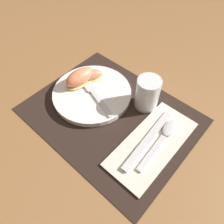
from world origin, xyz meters
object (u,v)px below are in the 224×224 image
juice_glass (147,95)px  spoon (165,134)px  citrus_wedge_1 (80,78)px  citrus_wedge_0 (86,76)px  plate (92,93)px  knife (147,141)px  fork (93,92)px

juice_glass → spoon: (0.10, -0.05, -0.03)m
juice_glass → citrus_wedge_1: (-0.19, -0.07, -0.01)m
citrus_wedge_0 → spoon: bearing=0.4°
citrus_wedge_0 → citrus_wedge_1: size_ratio=1.08×
juice_glass → plate: bearing=-151.2°
plate → spoon: bearing=6.1°
juice_glass → knife: bearing=-51.9°
plate → citrus_wedge_0: 0.06m
spoon → fork: bearing=-173.4°
juice_glass → citrus_wedge_1: bearing=-159.2°
fork → citrus_wedge_1: size_ratio=1.66×
fork → knife: bearing=-5.4°
plate → citrus_wedge_1: size_ratio=2.20×
knife → citrus_wedge_0: bearing=170.5°
spoon → fork: (-0.23, -0.03, 0.01)m
knife → spoon: 0.05m
juice_glass → knife: juice_glass is taller
knife → citrus_wedge_1: bearing=174.7°
plate → citrus_wedge_1: 0.06m
plate → citrus_wedge_0: bearing=154.0°
juice_glass → citrus_wedge_0: bearing=-164.2°
plate → citrus_wedge_1: bearing=175.6°
plate → fork: 0.01m
juice_glass → citrus_wedge_0: 0.20m
spoon → plate: bearing=-173.9°
citrus_wedge_1 → plate: bearing=-4.4°
spoon → citrus_wedge_1: 0.29m
plate → spoon: size_ratio=1.28×
fork → citrus_wedge_0: 0.06m
fork → citrus_wedge_0: (-0.06, 0.02, 0.01)m
knife → citrus_wedge_0: 0.27m
spoon → juice_glass: bearing=153.1°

